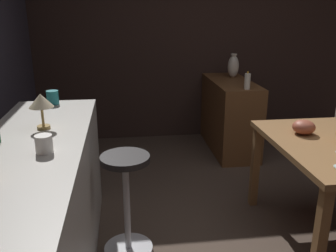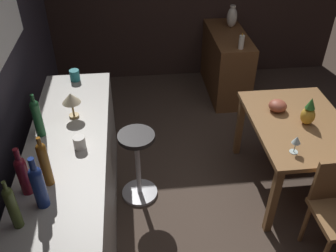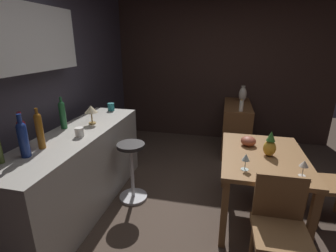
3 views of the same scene
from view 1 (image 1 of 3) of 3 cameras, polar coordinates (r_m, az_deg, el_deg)
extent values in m
cube|color=#33231E|center=(4.60, 1.57, 14.22)|extent=(0.10, 4.40, 2.60)
cube|color=olive|center=(2.32, 22.69, -16.54)|extent=(0.06, 0.06, 0.70)
cube|color=olive|center=(3.13, 13.51, -6.24)|extent=(0.06, 0.06, 0.70)
cube|color=olive|center=(3.44, 24.78, -5.20)|extent=(0.06, 0.06, 0.70)
cube|color=#B2ADA3|center=(2.28, -20.02, -13.87)|extent=(2.10, 0.60, 0.90)
cube|color=brown|center=(4.31, 9.62, 1.66)|extent=(1.10, 0.44, 0.82)
cylinder|color=#262323|center=(2.34, -6.77, -5.14)|extent=(0.32, 0.32, 0.04)
cylinder|color=silver|center=(2.50, -6.47, -12.48)|extent=(0.04, 0.04, 0.68)
cylinder|color=silver|center=(2.68, -6.20, -18.60)|extent=(0.34, 0.34, 0.03)
ellipsoid|color=#9E4C38|center=(2.80, 20.54, -0.15)|extent=(0.16, 0.16, 0.10)
cylinder|color=white|center=(1.97, -18.89, -2.68)|extent=(0.09, 0.09, 0.09)
torus|color=white|center=(2.02, -18.61, -2.00)|extent=(0.05, 0.01, 0.05)
cylinder|color=teal|center=(2.95, -17.66, 4.29)|extent=(0.09, 0.09, 0.11)
torus|color=teal|center=(3.00, -17.48, 4.65)|extent=(0.05, 0.01, 0.05)
cylinder|color=#A58447|center=(2.37, -18.92, -0.16)|extent=(0.08, 0.08, 0.02)
cylinder|color=#A58447|center=(2.35, -19.09, 1.43)|extent=(0.02, 0.02, 0.12)
cone|color=beige|center=(2.33, -19.34, 3.80)|extent=(0.15, 0.15, 0.08)
cylinder|color=white|center=(3.79, 12.34, 6.86)|extent=(0.06, 0.06, 0.16)
ellipsoid|color=yellow|center=(3.78, 12.44, 8.21)|extent=(0.01, 0.01, 0.03)
ellipsoid|color=beige|center=(4.41, 10.20, 9.19)|extent=(0.13, 0.13, 0.26)
cylinder|color=beige|center=(4.39, 10.31, 11.00)|extent=(0.07, 0.07, 0.02)
camera|label=2|loc=(1.06, 176.29, 54.61)|focal=39.41mm
camera|label=3|loc=(1.06, 103.14, 7.17)|focal=26.74mm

